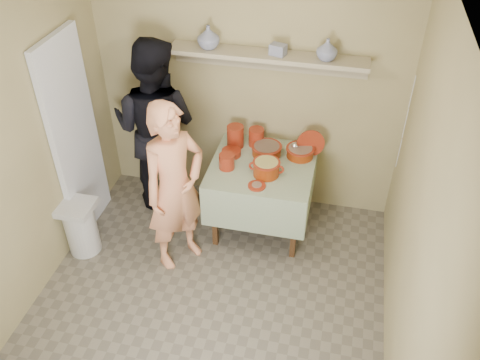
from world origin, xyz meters
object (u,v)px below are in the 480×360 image
(person_helper, at_px, (156,127))
(cazuela_rice, at_px, (266,167))
(serving_table, at_px, (262,174))
(trash_bin, at_px, (81,227))
(person_cook, at_px, (175,188))

(person_helper, bearing_deg, cazuela_rice, 169.51)
(person_helper, distance_m, cazuela_rice, 1.22)
(person_helper, height_order, cazuela_rice, person_helper)
(serving_table, distance_m, trash_bin, 1.80)
(cazuela_rice, bearing_deg, person_cook, -147.59)
(person_cook, bearing_deg, person_helper, 67.11)
(person_cook, height_order, trash_bin, person_cook)
(person_cook, distance_m, cazuela_rice, 0.85)
(person_helper, distance_m, serving_table, 1.16)
(person_cook, relative_size, serving_table, 1.70)
(person_cook, bearing_deg, cazuela_rice, -20.86)
(person_helper, height_order, serving_table, person_helper)
(person_helper, distance_m, trash_bin, 1.20)
(person_cook, bearing_deg, serving_table, -10.36)
(person_cook, height_order, serving_table, person_cook)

